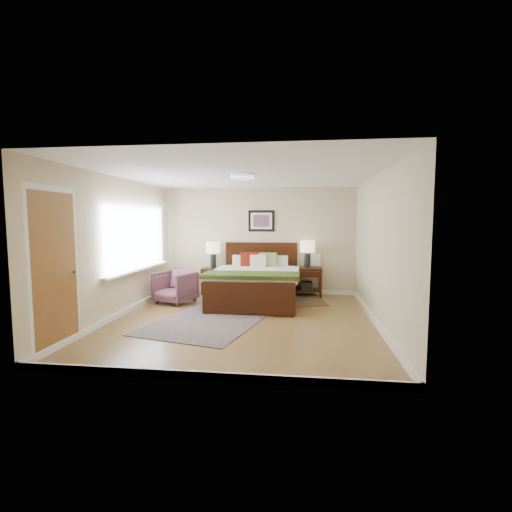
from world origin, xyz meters
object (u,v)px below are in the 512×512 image
object	(u,v)px
rug_persian	(209,321)
nightstand_right	(307,279)
lamp_left	(213,250)
armchair	(175,287)
nightstand_left	(213,273)
bed	(256,277)
lamp_right	(307,249)

from	to	relation	value
rug_persian	nightstand_right	bearing A→B (deg)	68.79
rug_persian	lamp_left	bearing A→B (deg)	115.27
nightstand_right	rug_persian	world-z (taller)	nightstand_right
armchair	rug_persian	distance (m)	1.74
lamp_left	rug_persian	bearing A→B (deg)	-78.44
rug_persian	nightstand_left	bearing A→B (deg)	115.37
bed	nightstand_left	world-z (taller)	bed
nightstand_left	lamp_left	xyz separation A→B (m)	(0.00, 0.02, 0.55)
bed	nightstand_left	distance (m)	1.40
lamp_right	rug_persian	xyz separation A→B (m)	(-1.70, -2.45, -1.08)
lamp_left	lamp_right	xyz separation A→B (m)	(2.21, 0.00, 0.05)
nightstand_right	lamp_left	world-z (taller)	lamp_left
nightstand_right	lamp_left	size ratio (longest dim) A/B	1.08
armchair	nightstand_right	bearing A→B (deg)	43.72
bed	armchair	xyz separation A→B (m)	(-1.67, -0.24, -0.22)
nightstand_left	lamp_right	xyz separation A→B (m)	(2.21, 0.02, 0.60)
lamp_left	lamp_right	distance (m)	2.21
nightstand_left	lamp_right	size ratio (longest dim) A/B	1.00
bed	rug_persian	bearing A→B (deg)	-111.28
rug_persian	lamp_right	bearing A→B (deg)	68.93
lamp_left	rug_persian	world-z (taller)	lamp_left
nightstand_right	armchair	size ratio (longest dim) A/B	0.90
bed	armchair	world-z (taller)	bed
nightstand_left	armchair	xyz separation A→B (m)	(-0.55, -1.08, -0.15)
lamp_right	armchair	distance (m)	3.06
bed	lamp_right	distance (m)	1.48
armchair	lamp_right	bearing A→B (deg)	43.96
nightstand_left	nightstand_right	distance (m)	2.21
bed	rug_persian	xyz separation A→B (m)	(-0.62, -1.59, -0.54)
bed	nightstand_left	xyz separation A→B (m)	(-1.12, 0.84, -0.06)
nightstand_left	armchair	distance (m)	1.23
nightstand_left	nightstand_right	xyz separation A→B (m)	(2.21, 0.01, -0.09)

